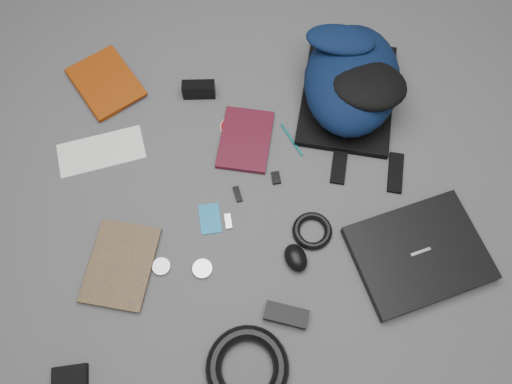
{
  "coord_description": "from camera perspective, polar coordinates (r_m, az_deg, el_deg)",
  "views": [
    {
      "loc": [
        -0.09,
        -0.55,
        1.3
      ],
      "look_at": [
        0.0,
        0.0,
        0.02
      ],
      "focal_mm": 35.0,
      "sensor_mm": 36.0,
      "label": 1
    }
  ],
  "objects": [
    {
      "name": "ground",
      "position": [
        1.42,
        0.0,
        -0.32
      ],
      "size": [
        4.0,
        4.0,
        0.0
      ],
      "primitive_type": "plane",
      "color": "#4F4F51",
      "rests_on": "ground"
    },
    {
      "name": "backpack",
      "position": [
        1.53,
        10.91,
        12.56
      ],
      "size": [
        0.42,
        0.51,
        0.18
      ],
      "primitive_type": null,
      "rotation": [
        0.0,
        0.0,
        -0.33
      ],
      "color": "black",
      "rests_on": "ground"
    },
    {
      "name": "laptop",
      "position": [
        1.41,
        18.1,
        -6.71
      ],
      "size": [
        0.38,
        0.32,
        0.03
      ],
      "primitive_type": "cube",
      "rotation": [
        0.0,
        0.0,
        0.18
      ],
      "color": "black",
      "rests_on": "ground"
    },
    {
      "name": "textbook_red",
      "position": [
        1.66,
        -19.33,
        10.29
      ],
      "size": [
        0.25,
        0.28,
        0.03
      ],
      "primitive_type": "imported",
      "rotation": [
        0.0,
        0.0,
        0.46
      ],
      "color": "#812D07",
      "rests_on": "ground"
    },
    {
      "name": "comic_book",
      "position": [
        1.42,
        -18.4,
        -7.32
      ],
      "size": [
        0.23,
        0.27,
        0.02
      ],
      "primitive_type": "imported",
      "rotation": [
        0.0,
        0.0,
        -0.33
      ],
      "color": "#B9880D",
      "rests_on": "ground"
    },
    {
      "name": "envelope",
      "position": [
        1.55,
        -17.27,
        4.46
      ],
      "size": [
        0.26,
        0.14,
        0.0
      ],
      "primitive_type": "cube",
      "rotation": [
        0.0,
        0.0,
        0.12
      ],
      "color": "white",
      "rests_on": "ground"
    },
    {
      "name": "dvd_case",
      "position": [
        1.49,
        -1.22,
        6.01
      ],
      "size": [
        0.2,
        0.24,
        0.02
      ],
      "primitive_type": "cube",
      "rotation": [
        0.0,
        0.0,
        -0.3
      ],
      "color": "#3D0B18",
      "rests_on": "ground"
    },
    {
      "name": "compact_camera",
      "position": [
        1.57,
        -6.56,
        11.55
      ],
      "size": [
        0.1,
        0.05,
        0.06
      ],
      "primitive_type": "cube",
      "rotation": [
        0.0,
        0.0,
        -0.13
      ],
      "color": "black",
      "rests_on": "ground"
    },
    {
      "name": "sticker_disc",
      "position": [
        1.52,
        -2.7,
        7.47
      ],
      "size": [
        0.08,
        0.08,
        0.0
      ],
      "primitive_type": "cylinder",
      "rotation": [
        0.0,
        0.0,
        -0.09
      ],
      "color": "white",
      "rests_on": "ground"
    },
    {
      "name": "pen_teal",
      "position": [
        1.5,
        4.1,
        5.97
      ],
      "size": [
        0.05,
        0.12,
        0.01
      ],
      "primitive_type": "cylinder",
      "rotation": [
        1.57,
        0.0,
        0.35
      ],
      "color": "#0B6B66",
      "rests_on": "ground"
    },
    {
      "name": "pen_red",
      "position": [
        1.47,
        -0.64,
        4.43
      ],
      "size": [
        0.05,
        0.11,
        0.01
      ],
      "primitive_type": "cylinder",
      "rotation": [
        1.57,
        0.0,
        0.35
      ],
      "color": "#9C220C",
      "rests_on": "ground"
    },
    {
      "name": "id_badge",
      "position": [
        1.39,
        -5.28,
        -3.05
      ],
      "size": [
        0.06,
        0.09,
        0.0
      ],
      "primitive_type": "cube",
      "rotation": [
        0.0,
        0.0,
        -0.0
      ],
      "color": "#1980BF",
      "rests_on": "ground"
    },
    {
      "name": "usb_black",
      "position": [
        1.42,
        -2.12,
        -0.25
      ],
      "size": [
        0.02,
        0.05,
        0.01
      ],
      "primitive_type": "cube",
      "rotation": [
        0.0,
        0.0,
        0.13
      ],
      "color": "black",
      "rests_on": "ground"
    },
    {
      "name": "usb_silver",
      "position": [
        1.39,
        -3.19,
        -3.36
      ],
      "size": [
        0.02,
        0.04,
        0.01
      ],
      "primitive_type": "cube",
      "rotation": [
        0.0,
        0.0,
        -0.0
      ],
      "color": "silver",
      "rests_on": "ground"
    },
    {
      "name": "key_fob",
      "position": [
        1.44,
        2.29,
        1.63
      ],
      "size": [
        0.02,
        0.04,
        0.01
      ],
      "primitive_type": "cube",
      "rotation": [
        0.0,
        0.0,
        -0.0
      ],
      "color": "black",
      "rests_on": "ground"
    },
    {
      "name": "mouse",
      "position": [
        1.34,
        4.57,
        -7.51
      ],
      "size": [
        0.07,
        0.09,
        0.04
      ],
      "primitive_type": "ellipsoid",
      "rotation": [
        0.0,
        0.0,
        0.24
      ],
      "color": "black",
      "rests_on": "ground"
    },
    {
      "name": "headphone_left",
      "position": [
        1.37,
        -10.75,
        -8.38
      ],
      "size": [
        0.06,
        0.06,
        0.01
      ],
      "primitive_type": "cylinder",
      "rotation": [
        0.0,
        0.0,
        -0.42
      ],
      "color": "#ABACAE",
      "rests_on": "ground"
    },
    {
      "name": "headphone_right",
      "position": [
        1.35,
        -6.14,
        -8.73
      ],
      "size": [
        0.07,
        0.07,
        0.01
      ],
      "primitive_type": "cylinder",
      "rotation": [
        0.0,
        0.0,
        0.4
      ],
      "color": "silver",
      "rests_on": "ground"
    },
    {
      "name": "cable_coil",
      "position": [
        1.38,
        6.44,
        -4.43
      ],
      "size": [
        0.14,
        0.14,
        0.02
      ],
      "primitive_type": "torus",
      "rotation": [
        0.0,
        0.0,
        0.34
      ],
      "color": "black",
      "rests_on": "ground"
    },
    {
      "name": "power_brick",
      "position": [
        1.31,
        3.47,
        -13.86
      ],
      "size": [
        0.12,
        0.09,
        0.03
      ],
      "primitive_type": "cube",
      "rotation": [
        0.0,
        0.0,
        -0.4
      ],
      "color": "black",
      "rests_on": "ground"
    },
    {
      "name": "power_cord_coil",
      "position": [
        1.29,
        -1.0,
        -19.44
      ],
      "size": [
        0.26,
        0.26,
        0.04
      ],
      "primitive_type": "torus",
      "rotation": [
        0.0,
        0.0,
        0.35
      ],
      "color": "black",
      "rests_on": "ground"
    },
    {
      "name": "pouch",
      "position": [
        1.37,
        -20.49,
        -19.83
      ],
      "size": [
        0.09,
        0.09,
        0.02
      ],
      "primitive_type": "cube",
      "rotation": [
        0.0,
        0.0,
        -0.02
      ],
      "color": "black",
      "rests_on": "ground"
    }
  ]
}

